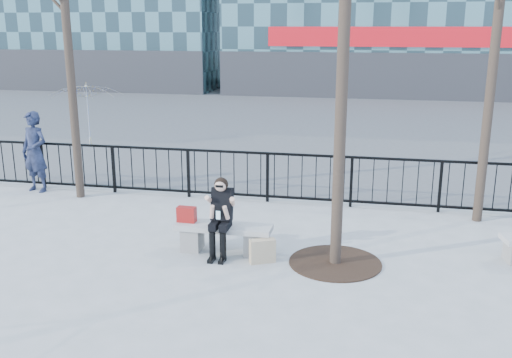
# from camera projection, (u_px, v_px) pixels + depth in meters

# --- Properties ---
(ground) EXTENTS (120.00, 120.00, 0.00)m
(ground) POSITION_uv_depth(u_px,v_px,m) (224.00, 252.00, 9.72)
(ground) COLOR gray
(ground) RESTS_ON ground
(street_surface) EXTENTS (60.00, 23.00, 0.01)m
(street_surface) POSITION_uv_depth(u_px,v_px,m) (315.00, 118.00, 23.90)
(street_surface) COLOR #474747
(street_surface) RESTS_ON ground
(railing) EXTENTS (14.00, 0.06, 1.10)m
(railing) POSITION_uv_depth(u_px,v_px,m) (259.00, 177.00, 12.41)
(railing) COLOR black
(railing) RESTS_ON ground
(tree_grate) EXTENTS (1.50, 1.50, 0.02)m
(tree_grate) POSITION_uv_depth(u_px,v_px,m) (335.00, 263.00, 9.25)
(tree_grate) COLOR black
(tree_grate) RESTS_ON ground
(bench_main) EXTENTS (1.65, 0.46, 0.49)m
(bench_main) POSITION_uv_depth(u_px,v_px,m) (223.00, 235.00, 9.64)
(bench_main) COLOR slate
(bench_main) RESTS_ON ground
(seated_woman) EXTENTS (0.50, 0.64, 1.34)m
(seated_woman) POSITION_uv_depth(u_px,v_px,m) (220.00, 218.00, 9.39)
(seated_woman) COLOR black
(seated_woman) RESTS_ON ground
(handbag) EXTENTS (0.33, 0.16, 0.26)m
(handbag) POSITION_uv_depth(u_px,v_px,m) (187.00, 214.00, 9.70)
(handbag) COLOR maroon
(handbag) RESTS_ON bench_main
(shopping_bag) EXTENTS (0.44, 0.32, 0.39)m
(shopping_bag) POSITION_uv_depth(u_px,v_px,m) (262.00, 251.00, 9.24)
(shopping_bag) COLOR #C2B089
(shopping_bag) RESTS_ON ground
(standing_man) EXTENTS (0.76, 0.58, 1.86)m
(standing_man) POSITION_uv_depth(u_px,v_px,m) (35.00, 152.00, 13.08)
(standing_man) COLOR black
(standing_man) RESTS_ON ground
(vendor_umbrella) EXTENTS (2.49, 2.53, 2.05)m
(vendor_umbrella) POSITION_uv_depth(u_px,v_px,m) (88.00, 115.00, 17.83)
(vendor_umbrella) COLOR gold
(vendor_umbrella) RESTS_ON ground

